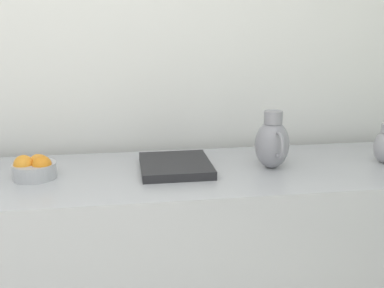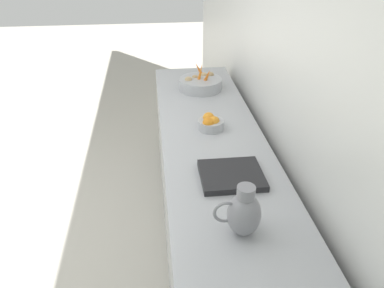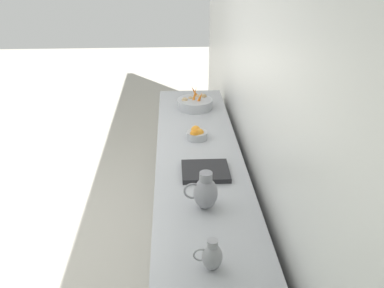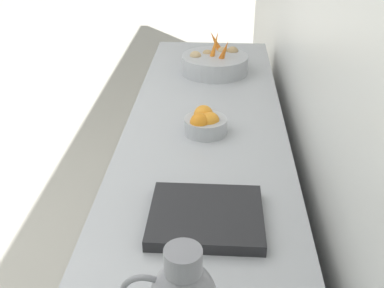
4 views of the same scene
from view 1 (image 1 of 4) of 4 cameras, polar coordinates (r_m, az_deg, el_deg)
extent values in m
cube|color=white|center=(2.36, 4.39, 13.96)|extent=(0.10, 8.26, 3.00)
cube|color=#ADAFB5|center=(2.14, -6.98, -15.41)|extent=(0.67, 3.31, 0.92)
cylinder|color=#ADAFB5|center=(1.98, -19.08, -3.17)|extent=(0.17, 0.17, 0.06)
sphere|color=orange|center=(1.97, -20.30, -2.47)|extent=(0.08, 0.08, 0.08)
sphere|color=orange|center=(1.94, -18.27, -2.52)|extent=(0.08, 0.08, 0.08)
sphere|color=orange|center=(1.99, -18.70, -2.19)|extent=(0.07, 0.07, 0.07)
sphere|color=orange|center=(1.98, -18.51, -2.25)|extent=(0.07, 0.07, 0.07)
ellipsoid|color=gray|center=(2.02, 9.98, -0.05)|extent=(0.15, 0.15, 0.21)
cylinder|color=gray|center=(1.99, 10.13, 3.30)|extent=(0.08, 0.08, 0.06)
torus|color=gray|center=(1.94, 10.77, -0.10)|extent=(0.11, 0.01, 0.11)
cube|color=#232326|center=(1.98, -2.09, -2.71)|extent=(0.34, 0.30, 0.04)
camera|label=2|loc=(2.45, 46.77, 24.39)|focal=35.32mm
camera|label=3|loc=(3.32, 54.61, 24.48)|focal=37.99mm
camera|label=4|loc=(2.36, 28.53, 20.01)|focal=44.53mm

